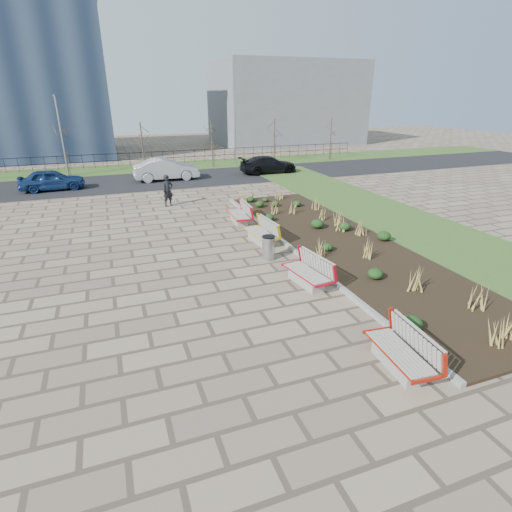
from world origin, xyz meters
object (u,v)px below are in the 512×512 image
object	(u,v)px
bench_c	(260,232)
lamp_west	(62,137)
pedestrian	(168,191)
bench_a	(399,350)
litter_bin	(268,248)
bench_d	(239,213)
car_blue	(52,180)
bench_b	(307,271)
lamp_east	(235,132)
car_silver	(166,169)
car_black	(268,165)

from	to	relation	value
bench_c	lamp_west	xyz separation A→B (m)	(-9.00, 19.46, 2.54)
bench_c	pedestrian	xyz separation A→B (m)	(-2.86, 7.70, 0.42)
bench_a	litter_bin	world-z (taller)	bench_a
bench_c	bench_d	distance (m)	3.12
car_blue	bench_b	bearing A→B (deg)	-156.91
lamp_east	car_silver	bearing A→B (deg)	-149.18
bench_b	pedestrian	size ratio (longest dim) A/B	1.14
bench_a	lamp_west	world-z (taller)	lamp_west
car_black	lamp_west	distance (m)	16.26
bench_c	bench_b	bearing A→B (deg)	-94.58
bench_c	car_blue	xyz separation A→B (m)	(-9.68, 14.60, 0.23)
bench_a	car_black	world-z (taller)	car_black
bench_d	lamp_west	xyz separation A→B (m)	(-9.00, 16.34, 2.54)
bench_a	car_black	xyz separation A→B (m)	(6.57, 24.77, 0.21)
pedestrian	car_black	bearing A→B (deg)	15.10
bench_c	car_blue	world-z (taller)	car_blue
litter_bin	car_black	xyz separation A→B (m)	(6.96, 17.34, 0.23)
car_black	bench_a	bearing A→B (deg)	163.98
bench_d	car_black	bearing A→B (deg)	64.61
car_silver	car_black	world-z (taller)	car_silver
bench_d	pedestrian	world-z (taller)	pedestrian
bench_b	car_silver	xyz separation A→B (m)	(-1.81, 19.92, 0.32)
bench_a	bench_c	size ratio (longest dim) A/B	1.00
bench_b	lamp_west	distance (m)	25.74
bench_d	litter_bin	xyz separation A→B (m)	(-0.39, -5.08, -0.02)
car_black	lamp_west	size ratio (longest dim) A/B	0.80
bench_a	car_black	size ratio (longest dim) A/B	0.44
bench_a	car_blue	distance (m)	25.87
pedestrian	car_black	world-z (taller)	pedestrian
bench_b	pedestrian	world-z (taller)	pedestrian
bench_d	litter_bin	distance (m)	5.10
bench_b	lamp_west	size ratio (longest dim) A/B	0.35
bench_d	car_silver	world-z (taller)	car_silver
lamp_west	car_black	bearing A→B (deg)	-14.70
lamp_east	bench_b	bearing A→B (deg)	-101.78
pedestrian	car_blue	size ratio (longest dim) A/B	0.44
car_black	lamp_east	size ratio (longest dim) A/B	0.80
litter_bin	lamp_east	distance (m)	22.24
bench_c	litter_bin	world-z (taller)	bench_c
car_blue	car_silver	xyz separation A→B (m)	(7.87, 0.80, 0.09)
car_blue	lamp_west	bearing A→B (deg)	-11.69
bench_a	bench_d	distance (m)	12.51
lamp_east	bench_d	bearing A→B (deg)	-107.01
pedestrian	lamp_west	size ratio (longest dim) A/B	0.31
lamp_west	bench_c	bearing A→B (deg)	-65.18
bench_d	car_black	xyz separation A→B (m)	(6.57, 12.26, 0.21)
bench_a	car_silver	world-z (taller)	car_silver
car_black	car_blue	bearing A→B (deg)	91.58
bench_b	pedestrian	bearing A→B (deg)	95.35
lamp_west	car_silver	bearing A→B (deg)	-29.48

